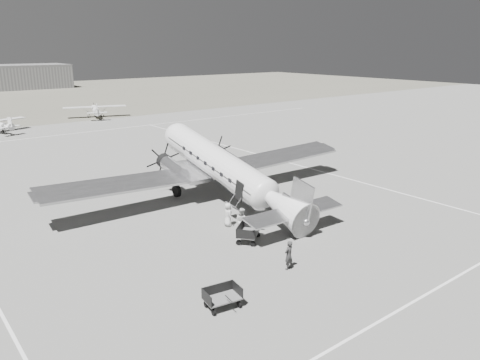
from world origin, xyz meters
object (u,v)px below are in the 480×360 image
passenger (228,215)px  ground_crew (289,255)px  dc3_airliner (224,170)px  ramp_agent (242,221)px  baggage_cart_near (248,233)px  light_plane_right (96,111)px  baggage_cart_far (222,298)px

passenger → ground_crew: bearing=-179.6°
dc3_airliner → ramp_agent: dc3_airliner is taller
baggage_cart_near → passenger: (0.53, 2.81, 0.26)m
light_plane_right → ground_crew: light_plane_right is taller
light_plane_right → ramp_agent: (-12.05, -54.85, -0.22)m
light_plane_right → ground_crew: (-13.20, -60.39, -0.26)m
dc3_airliner → ground_crew: 12.15m
baggage_cart_far → passenger: bearing=60.3°
dc3_airliner → passenger: bearing=-121.2°
baggage_cart_near → baggage_cart_far: 7.75m
light_plane_right → ground_crew: size_ratio=6.35×
ramp_agent → passenger: (0.06, 1.53, -0.05)m
dc3_airliner → light_plane_right: dc3_airliner is taller
ground_crew → baggage_cart_near: bearing=-107.2°
dc3_airliner → baggage_cart_near: 8.08m
baggage_cart_far → light_plane_right: bearing=81.9°
dc3_airliner → baggage_cart_near: size_ratio=13.87×
ground_crew → ramp_agent: 5.65m
baggage_cart_near → ground_crew: size_ratio=1.20×
ramp_agent → passenger: size_ratio=1.06×
light_plane_right → baggage_cart_far: light_plane_right is taller
dc3_airliner → light_plane_right: 49.92m
ramp_agent → passenger: 1.54m
ramp_agent → light_plane_right: bearing=-22.8°
baggage_cart_far → baggage_cart_near: bearing=50.5°
dc3_airliner → ramp_agent: bearing=-114.1°
baggage_cart_far → ramp_agent: bearing=54.5°
light_plane_right → ramp_agent: light_plane_right is taller
light_plane_right → passenger: size_ratio=6.41×
baggage_cart_near → ramp_agent: (0.48, 1.27, 0.30)m
light_plane_right → baggage_cart_near: bearing=-85.1°
dc3_airliner → light_plane_right: bearing=81.4°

